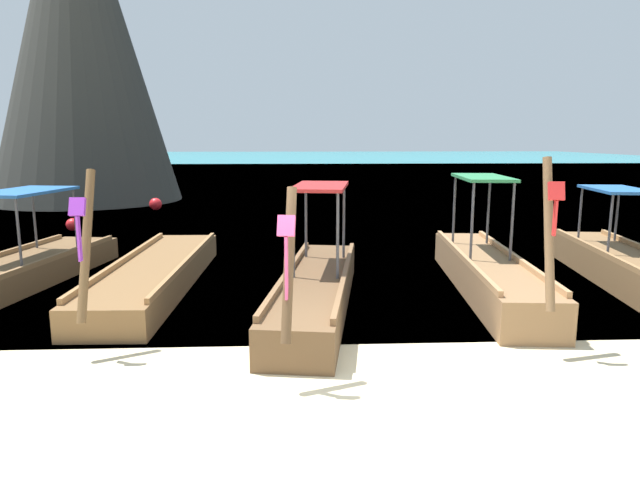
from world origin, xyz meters
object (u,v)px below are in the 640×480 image
object	(u,v)px
longtail_boat_pink_ribbon	(316,288)
mooring_buoy_far	(73,225)
longtail_boat_turquoise_ribbon	(624,266)
karst_rock	(75,32)
longtail_boat_violet_ribbon	(156,274)
mooring_buoy_near	(156,204)
longtail_boat_yellow_ribbon	(5,275)
longtail_boat_red_ribbon	(487,272)

from	to	relation	value
longtail_boat_pink_ribbon	mooring_buoy_far	bearing A→B (deg)	130.71
mooring_buoy_far	longtail_boat_turquoise_ribbon	bearing A→B (deg)	-27.73
longtail_boat_turquoise_ribbon	karst_rock	world-z (taller)	karst_rock
longtail_boat_violet_ribbon	mooring_buoy_near	xyz separation A→B (m)	(-2.94, 12.31, -0.01)
longtail_boat_yellow_ribbon	longtail_boat_violet_ribbon	size ratio (longest dim) A/B	0.99
longtail_boat_turquoise_ribbon	mooring_buoy_near	bearing A→B (deg)	134.83
karst_rock	mooring_buoy_near	size ratio (longest dim) A/B	31.19
longtail_boat_yellow_ribbon	karst_rock	world-z (taller)	karst_rock
longtail_boat_red_ribbon	mooring_buoy_near	bearing A→B (deg)	125.98
mooring_buoy_near	longtail_boat_pink_ribbon	bearing A→B (deg)	-66.39
longtail_boat_red_ribbon	mooring_buoy_far	xyz separation A→B (m)	(-10.75, 7.70, -0.18)
longtail_boat_turquoise_ribbon	longtail_boat_violet_ribbon	bearing A→B (deg)	179.21
longtail_boat_pink_ribbon	mooring_buoy_near	distance (m)	15.11
karst_rock	mooring_buoy_far	distance (m)	12.25
longtail_boat_turquoise_ribbon	mooring_buoy_far	xyz separation A→B (m)	(-13.74, 7.22, -0.16)
longtail_boat_red_ribbon	mooring_buoy_far	world-z (taller)	longtail_boat_red_ribbon
longtail_boat_violet_ribbon	longtail_boat_turquoise_ribbon	size ratio (longest dim) A/B	1.18
longtail_boat_pink_ribbon	karst_rock	bearing A→B (deg)	119.76
longtail_boat_pink_ribbon	longtail_boat_turquoise_ribbon	bearing A→B (deg)	12.51
karst_rock	longtail_boat_red_ribbon	bearing A→B (deg)	-51.39
mooring_buoy_near	longtail_boat_violet_ribbon	bearing A→B (deg)	-76.56
longtail_boat_pink_ribbon	longtail_boat_violet_ribbon	bearing A→B (deg)	153.78
longtail_boat_red_ribbon	longtail_boat_violet_ribbon	bearing A→B (deg)	174.61
longtail_boat_yellow_ribbon	longtail_boat_violet_ribbon	xyz separation A→B (m)	(2.86, 0.09, -0.05)
mooring_buoy_near	mooring_buoy_far	size ratio (longest dim) A/B	1.23
longtail_boat_yellow_ribbon	karst_rock	xyz separation A→B (m)	(-4.27, 16.48, 7.36)
longtail_boat_yellow_ribbon	karst_rock	bearing A→B (deg)	104.52
mooring_buoy_near	karst_rock	bearing A→B (deg)	135.82
longtail_boat_pink_ribbon	karst_rock	xyz separation A→B (m)	(-10.24, 17.92, 7.31)
longtail_boat_turquoise_ribbon	mooring_buoy_far	world-z (taller)	longtail_boat_turquoise_ribbon
longtail_boat_turquoise_ribbon	mooring_buoy_far	bearing A→B (deg)	152.27
longtail_boat_pink_ribbon	karst_rock	world-z (taller)	karst_rock
longtail_boat_violet_ribbon	longtail_boat_red_ribbon	size ratio (longest dim) A/B	1.10
longtail_boat_pink_ribbon	karst_rock	distance (m)	21.90
longtail_boat_red_ribbon	karst_rock	xyz separation A→B (m)	(-13.57, 16.99, 7.28)
longtail_boat_yellow_ribbon	longtail_boat_red_ribbon	world-z (taller)	longtail_boat_red_ribbon
longtail_boat_yellow_ribbon	mooring_buoy_near	size ratio (longest dim) A/B	13.49
longtail_boat_violet_ribbon	karst_rock	world-z (taller)	karst_rock
longtail_boat_yellow_ribbon	mooring_buoy_far	xyz separation A→B (m)	(-1.45, 7.19, -0.10)
longtail_boat_red_ribbon	mooring_buoy_far	size ratio (longest dim) A/B	15.32
longtail_boat_violet_ribbon	mooring_buoy_far	bearing A→B (deg)	121.30
longtail_boat_violet_ribbon	longtail_boat_pink_ribbon	bearing A→B (deg)	-26.22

